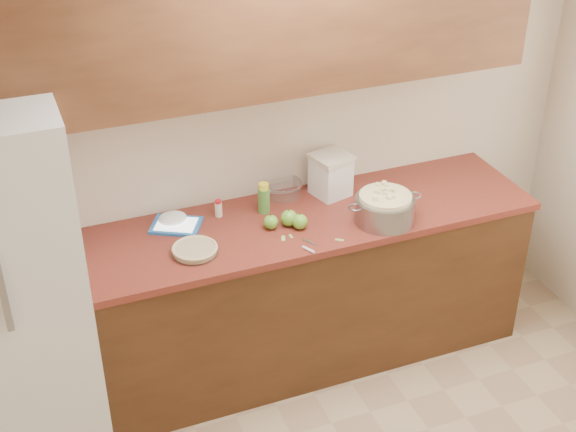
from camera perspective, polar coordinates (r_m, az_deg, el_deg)
name	(u,v)px	position (r m, az deg, el deg)	size (l,w,h in m)	color
room_shell	(448,331)	(2.89, 11.29, -8.01)	(3.60, 3.60, 3.60)	tan
counter_run	(291,291)	(4.43, 0.21, -5.36)	(2.64, 0.68, 0.92)	#482814
upper_cabinets	(279,17)	(3.88, -0.62, 13.96)	(2.60, 0.34, 0.70)	brown
fridge	(5,287)	(3.94, -19.48, -4.77)	(0.70, 0.70, 1.80)	silver
pie	(195,250)	(3.93, -6.64, -2.40)	(0.23, 0.23, 0.04)	silver
colander	(385,208)	(4.16, 6.89, 0.55)	(0.41, 0.31, 0.15)	gray
flour_canister	(331,175)	(4.36, 3.06, 2.96)	(0.23, 0.23, 0.24)	white
tablet	(176,225)	(4.15, -7.96, -0.66)	(0.31, 0.28, 0.02)	#2563B4
paring_knife	(309,248)	(3.94, 1.48, -2.31)	(0.08, 0.14, 0.01)	gray
lemon_bottle	(264,198)	(4.21, -1.73, 1.26)	(0.06, 0.06, 0.17)	#4C8C38
cinnamon_shaker	(218,209)	(4.20, -4.97, 0.53)	(0.04, 0.04, 0.09)	beige
vanilla_bottle	(261,199)	(4.27, -1.91, 1.20)	(0.04, 0.04, 0.10)	black
mixing_bowl	(283,188)	(4.39, -0.39, 2.03)	(0.21, 0.21, 0.08)	silver
paper_towel	(173,218)	(4.17, -8.21, -0.16)	(0.15, 0.12, 0.06)	white
apple_left	(271,222)	(4.08, -1.23, -0.43)	(0.08, 0.08, 0.09)	#61A32B
apple_center	(289,218)	(4.11, 0.07, -0.14)	(0.09, 0.09, 0.10)	#61A32B
apple_front	(300,222)	(4.08, 0.85, -0.40)	(0.08, 0.08, 0.09)	#61A32B
peel_a	(291,236)	(4.04, 0.21, -1.46)	(0.04, 0.01, 0.00)	#90B859
peel_b	(283,238)	(4.02, -0.34, -1.60)	(0.05, 0.02, 0.00)	#90B859
peel_c	(339,240)	(4.02, 3.67, -1.71)	(0.04, 0.02, 0.00)	#90B859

